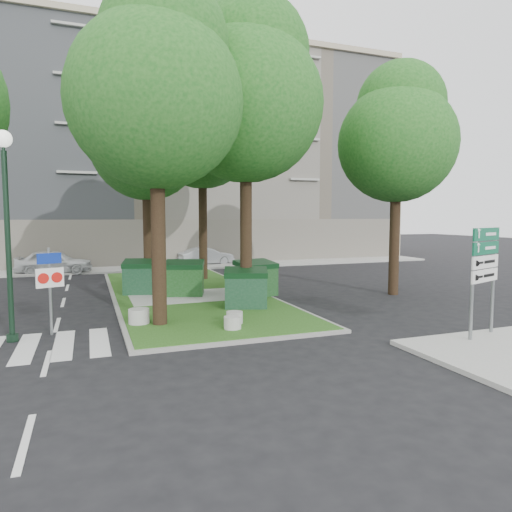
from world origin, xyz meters
name	(u,v)px	position (x,y,z in m)	size (l,w,h in m)	color
ground	(231,344)	(0.00, 0.00, 0.00)	(120.00, 120.00, 0.00)	black
median_island	(187,294)	(0.50, 8.00, 0.06)	(6.00, 16.00, 0.12)	#244B15
median_kerb	(187,294)	(0.50, 8.00, 0.05)	(6.30, 16.30, 0.10)	gray
building_sidewalk	(146,268)	(0.00, 18.50, 0.06)	(42.00, 3.00, 0.12)	#999993
zebra_crossing	(82,343)	(-3.75, 1.50, 0.01)	(5.00, 3.00, 0.01)	silver
apartment_building	(133,158)	(0.00, 26.00, 8.00)	(41.00, 12.00, 16.00)	#B5AD88
tree_median_near_left	(158,84)	(-1.41, 2.56, 7.32)	(5.20, 5.20, 10.53)	black
tree_median_near_right	(248,90)	(2.09, 4.56, 7.99)	(5.60, 5.60, 11.46)	black
tree_median_mid	(148,134)	(-0.91, 9.06, 6.98)	(4.80, 4.80, 9.99)	black
tree_median_far	(203,121)	(2.29, 12.06, 8.32)	(5.80, 5.80, 11.93)	black
tree_street_right	(398,133)	(9.09, 5.06, 6.98)	(5.00, 5.00, 10.06)	black
dumpster_a	(142,277)	(-1.36, 8.38, 0.82)	(1.80, 1.46, 1.47)	#0E351C
dumpster_b	(185,278)	(0.24, 7.28, 0.83)	(1.85, 1.54, 1.48)	#123F13
dumpster_c	(246,288)	(1.84, 4.07, 0.81)	(1.81, 1.52, 1.44)	#10351E
dumpster_d	(256,279)	(3.00, 6.16, 0.84)	(1.84, 1.49, 1.50)	#123D15
bollard_left	(139,316)	(-2.10, 2.79, 0.35)	(0.63, 0.63, 0.45)	#A7A7A2
bollard_right	(235,317)	(0.68, 1.77, 0.30)	(0.51, 0.51, 0.36)	#A2A19D
bollard_mid	(232,323)	(0.41, 1.14, 0.30)	(0.51, 0.51, 0.36)	#AEADA8
litter_bin	(233,276)	(3.20, 10.01, 0.45)	(0.37, 0.37, 0.65)	gold
street_lamp	(6,210)	(-5.53, 2.35, 3.58)	(0.45, 0.45, 5.69)	black
traffic_sign_pole	(50,279)	(-4.57, 2.72, 1.62)	(0.73, 0.27, 2.53)	slate
directional_sign	(484,264)	(6.65, -2.00, 2.11)	(1.43, 0.54, 2.99)	slate
car_white	(54,262)	(-5.40, 17.92, 0.72)	(1.71, 4.25, 1.45)	silver
car_silver	(206,256)	(4.22, 19.50, 0.63)	(1.33, 3.81, 1.26)	#A0A3A8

